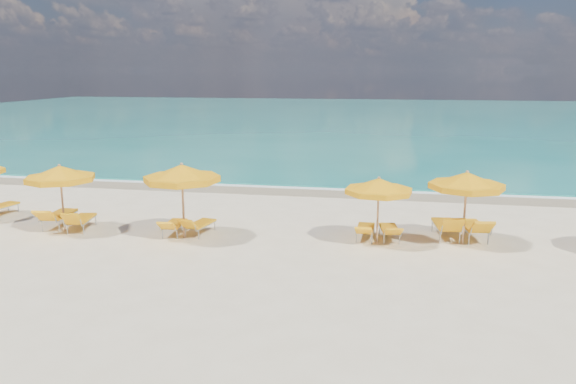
# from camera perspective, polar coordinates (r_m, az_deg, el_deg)

# --- Properties ---
(ground_plane) EXTENTS (120.00, 120.00, 0.00)m
(ground_plane) POSITION_cam_1_polar(r_m,az_deg,el_deg) (18.07, -0.88, -4.72)
(ground_plane) COLOR beige
(ocean) EXTENTS (120.00, 80.00, 0.30)m
(ocean) POSITION_cam_1_polar(r_m,az_deg,el_deg) (65.24, 7.63, 7.50)
(ocean) COLOR #15776E
(ocean) RESTS_ON ground
(wet_sand_band) EXTENTS (120.00, 2.60, 0.01)m
(wet_sand_band) POSITION_cam_1_polar(r_m,az_deg,el_deg) (25.14, 2.48, 0.13)
(wet_sand_band) COLOR tan
(wet_sand_band) RESTS_ON ground
(foam_line) EXTENTS (120.00, 1.20, 0.03)m
(foam_line) POSITION_cam_1_polar(r_m,az_deg,el_deg) (25.91, 2.74, 0.49)
(foam_line) COLOR white
(foam_line) RESTS_ON ground
(whitecap_near) EXTENTS (14.00, 0.36, 0.05)m
(whitecap_near) POSITION_cam_1_polar(r_m,az_deg,el_deg) (35.62, -4.90, 3.69)
(whitecap_near) COLOR white
(whitecap_near) RESTS_ON ground
(whitecap_far) EXTENTS (18.00, 0.30, 0.05)m
(whitecap_far) POSITION_cam_1_polar(r_m,az_deg,el_deg) (41.52, 16.88, 4.42)
(whitecap_far) COLOR white
(whitecap_far) RESTS_ON ground
(umbrella_2) EXTENTS (2.30, 2.30, 2.28)m
(umbrella_2) POSITION_cam_1_polar(r_m,az_deg,el_deg) (19.86, -22.15, 1.70)
(umbrella_2) COLOR tan
(umbrella_2) RESTS_ON ground
(umbrella_3) EXTENTS (2.93, 2.93, 2.45)m
(umbrella_3) POSITION_cam_1_polar(r_m,az_deg,el_deg) (17.92, -10.73, 1.81)
(umbrella_3) COLOR tan
(umbrella_3) RESTS_ON ground
(umbrella_4) EXTENTS (2.55, 2.55, 2.12)m
(umbrella_4) POSITION_cam_1_polar(r_m,az_deg,el_deg) (17.32, 9.20, 0.55)
(umbrella_4) COLOR tan
(umbrella_4) RESTS_ON ground
(umbrella_5) EXTENTS (2.32, 2.32, 2.32)m
(umbrella_5) POSITION_cam_1_polar(r_m,az_deg,el_deg) (17.87, 17.70, 1.04)
(umbrella_5) COLOR tan
(umbrella_5) RESTS_ON ground
(lounger_1_right) EXTENTS (0.82, 1.71, 0.78)m
(lounger_1_right) POSITION_cam_1_polar(r_m,az_deg,el_deg) (23.43, -27.18, -1.61)
(lounger_1_right) COLOR #A5A8AD
(lounger_1_right) RESTS_ON ground
(lounger_2_left) EXTENTS (0.88, 2.06, 0.88)m
(lounger_2_left) POSITION_cam_1_polar(r_m,az_deg,el_deg) (20.85, -22.23, -2.63)
(lounger_2_left) COLOR #A5A8AD
(lounger_2_left) RESTS_ON ground
(lounger_2_right) EXTENTS (0.90, 1.82, 0.85)m
(lounger_2_right) POSITION_cam_1_polar(r_m,az_deg,el_deg) (20.17, -20.26, -3.02)
(lounger_2_right) COLOR #A5A8AD
(lounger_2_right) RESTS_ON ground
(lounger_3_left) EXTENTS (0.67, 1.68, 0.70)m
(lounger_3_left) POSITION_cam_1_polar(r_m,az_deg,el_deg) (18.80, -11.48, -3.65)
(lounger_3_left) COLOR #A5A8AD
(lounger_3_left) RESTS_ON ground
(lounger_3_right) EXTENTS (0.83, 1.68, 0.75)m
(lounger_3_right) POSITION_cam_1_polar(r_m,az_deg,el_deg) (18.67, -8.96, -3.65)
(lounger_3_right) COLOR #A5A8AD
(lounger_3_right) RESTS_ON ground
(lounger_4_left) EXTENTS (0.58, 1.66, 0.67)m
(lounger_4_left) POSITION_cam_1_polar(r_m,az_deg,el_deg) (18.12, 7.85, -4.13)
(lounger_4_left) COLOR #A5A8AD
(lounger_4_left) RESTS_ON ground
(lounger_4_right) EXTENTS (0.79, 1.73, 0.67)m
(lounger_4_right) POSITION_cam_1_polar(r_m,az_deg,el_deg) (18.16, 10.27, -4.17)
(lounger_4_right) COLOR #A5A8AD
(lounger_4_right) RESTS_ON ground
(lounger_5_left) EXTENTS (0.90, 2.01, 0.97)m
(lounger_5_left) POSITION_cam_1_polar(r_m,az_deg,el_deg) (18.74, 15.74, -3.77)
(lounger_5_left) COLOR #A5A8AD
(lounger_5_left) RESTS_ON ground
(lounger_5_right) EXTENTS (0.94, 2.03, 0.90)m
(lounger_5_right) POSITION_cam_1_polar(r_m,az_deg,el_deg) (18.89, 18.29, -3.82)
(lounger_5_right) COLOR #A5A8AD
(lounger_5_right) RESTS_ON ground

